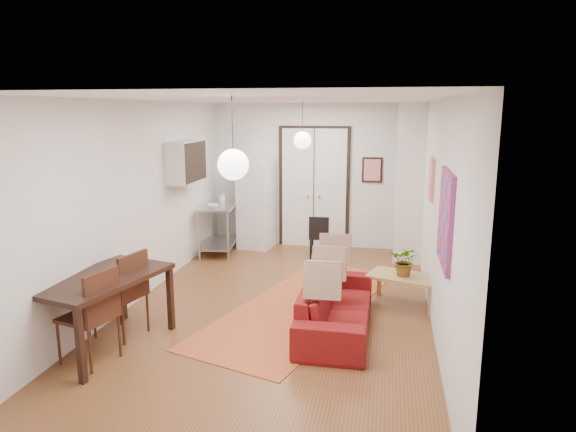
% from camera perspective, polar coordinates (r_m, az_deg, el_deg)
% --- Properties ---
extents(floor, '(7.00, 7.00, 0.00)m').
position_cam_1_polar(floor, '(7.42, -1.10, -10.17)').
color(floor, brown).
rests_on(floor, ground).
extents(ceiling, '(4.20, 7.00, 0.02)m').
position_cam_1_polar(ceiling, '(6.88, -1.20, 12.85)').
color(ceiling, white).
rests_on(ceiling, wall_back).
extents(wall_back, '(4.20, 0.02, 2.90)m').
position_cam_1_polar(wall_back, '(10.41, 2.96, 4.47)').
color(wall_back, silver).
rests_on(wall_back, floor).
extents(wall_front, '(4.20, 0.02, 2.90)m').
position_cam_1_polar(wall_front, '(3.78, -12.63, -8.99)').
color(wall_front, silver).
rests_on(wall_front, floor).
extents(wall_left, '(0.02, 7.00, 2.90)m').
position_cam_1_polar(wall_left, '(7.72, -16.56, 1.44)').
color(wall_left, silver).
rests_on(wall_left, floor).
extents(wall_right, '(0.02, 7.00, 2.90)m').
position_cam_1_polar(wall_right, '(6.88, 16.21, 0.23)').
color(wall_right, silver).
rests_on(wall_right, floor).
extents(double_doors, '(1.44, 0.06, 2.50)m').
position_cam_1_polar(double_doors, '(10.40, 2.91, 3.07)').
color(double_doors, silver).
rests_on(double_doors, wall_back).
extents(stub_partition, '(0.50, 0.10, 2.90)m').
position_cam_1_polar(stub_partition, '(9.37, 13.39, 3.35)').
color(stub_partition, silver).
rests_on(stub_partition, floor).
extents(wall_cabinet, '(0.35, 1.00, 0.70)m').
position_cam_1_polar(wall_cabinet, '(8.93, -11.26, 5.96)').
color(wall_cabinet, silver).
rests_on(wall_cabinet, wall_left).
extents(painting_popart, '(0.05, 1.00, 1.00)m').
position_cam_1_polar(painting_popart, '(5.62, 17.13, -0.26)').
color(painting_popart, red).
rests_on(painting_popart, wall_right).
extents(painting_abstract, '(0.05, 0.50, 0.60)m').
position_cam_1_polar(painting_abstract, '(7.61, 15.67, 4.01)').
color(painting_abstract, beige).
rests_on(painting_abstract, wall_right).
extents(poster_back, '(0.40, 0.03, 0.50)m').
position_cam_1_polar(poster_back, '(10.26, 9.33, 5.07)').
color(poster_back, red).
rests_on(poster_back, wall_back).
extents(print_left, '(0.03, 0.44, 0.54)m').
position_cam_1_polar(print_left, '(9.45, -10.97, 6.58)').
color(print_left, brown).
rests_on(print_left, wall_left).
extents(pendant_back, '(0.30, 0.30, 0.80)m').
position_cam_1_polar(pendant_back, '(8.86, 1.61, 8.41)').
color(pendant_back, white).
rests_on(pendant_back, ceiling).
extents(pendant_front, '(0.30, 0.30, 0.80)m').
position_cam_1_polar(pendant_front, '(4.97, -6.11, 5.71)').
color(pendant_front, white).
rests_on(pendant_front, ceiling).
extents(kilim_rug, '(2.65, 4.32, 0.01)m').
position_cam_1_polar(kilim_rug, '(7.49, 1.61, -9.91)').
color(kilim_rug, '#B9502E').
rests_on(kilim_rug, floor).
extents(sofa, '(0.85, 2.14, 0.62)m').
position_cam_1_polar(sofa, '(6.69, 5.41, -9.84)').
color(sofa, maroon).
rests_on(sofa, floor).
extents(coffee_table, '(1.12, 0.83, 0.44)m').
position_cam_1_polar(coffee_table, '(7.57, 12.80, -6.90)').
color(coffee_table, '#AA8550').
rests_on(coffee_table, floor).
extents(potted_plant, '(0.47, 0.44, 0.43)m').
position_cam_1_polar(potted_plant, '(7.49, 12.89, -4.90)').
color(potted_plant, '#387032').
rests_on(potted_plant, coffee_table).
extents(kitchen_counter, '(0.79, 1.32, 0.96)m').
position_cam_1_polar(kitchen_counter, '(10.12, -7.67, -0.57)').
color(kitchen_counter, '#B4B5B9').
rests_on(kitchen_counter, floor).
extents(bowl, '(0.27, 0.27, 0.06)m').
position_cam_1_polar(bowl, '(9.77, -8.29, 1.12)').
color(bowl, beige).
rests_on(bowl, kitchen_counter).
extents(soap_bottle, '(0.11, 0.11, 0.20)m').
position_cam_1_polar(soap_bottle, '(10.27, -7.29, 2.07)').
color(soap_bottle, teal).
rests_on(soap_bottle, kitchen_counter).
extents(fridge, '(0.72, 0.72, 1.80)m').
position_cam_1_polar(fridge, '(10.38, -3.53, 1.36)').
color(fridge, silver).
rests_on(fridge, floor).
extents(dining_table, '(1.25, 1.75, 0.88)m').
position_cam_1_polar(dining_table, '(6.38, -19.98, -7.16)').
color(dining_table, black).
rests_on(dining_table, floor).
extents(dining_chair_near, '(0.62, 0.79, 1.08)m').
position_cam_1_polar(dining_chair_near, '(6.79, -17.77, -7.17)').
color(dining_chair_near, '#3B2113').
rests_on(dining_chair_near, floor).
extents(dining_chair_far, '(0.62, 0.79, 1.08)m').
position_cam_1_polar(dining_chair_far, '(6.23, -20.89, -9.12)').
color(dining_chair_far, '#3B2113').
rests_on(dining_chair_far, floor).
extents(black_side_chair, '(0.39, 0.39, 0.81)m').
position_cam_1_polar(black_side_chair, '(9.82, 3.59, -1.80)').
color(black_side_chair, black).
rests_on(black_side_chair, floor).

